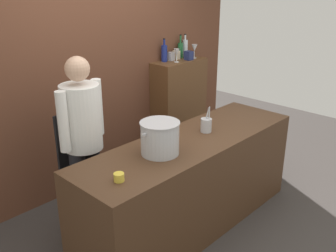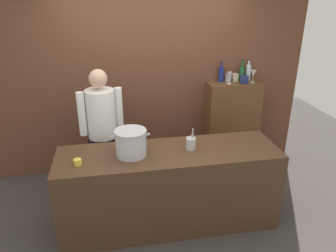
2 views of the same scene
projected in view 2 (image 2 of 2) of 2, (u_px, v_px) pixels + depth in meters
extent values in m
plane|color=#383330|center=(169.00, 220.00, 3.76)|extent=(8.00, 8.00, 0.00)
cube|color=brown|center=(151.00, 66.00, 4.44)|extent=(4.40, 0.10, 3.00)
cube|color=#472D1C|center=(169.00, 188.00, 3.58)|extent=(2.36, 0.70, 0.90)
cube|color=brown|center=(231.00, 124.00, 4.78)|extent=(0.76, 0.32, 1.27)
cylinder|color=black|center=(113.00, 165.00, 4.11)|extent=(0.14, 0.14, 0.84)
cylinder|color=black|center=(98.00, 168.00, 4.04)|extent=(0.14, 0.14, 0.84)
cylinder|color=white|center=(101.00, 114.00, 3.80)|extent=(0.34, 0.34, 0.58)
cube|color=black|center=(99.00, 127.00, 4.04)|extent=(0.30, 0.09, 0.52)
cylinder|color=white|center=(119.00, 109.00, 3.87)|extent=(0.09, 0.09, 0.52)
cylinder|color=white|center=(82.00, 114.00, 3.70)|extent=(0.09, 0.09, 0.52)
sphere|color=tan|center=(98.00, 78.00, 3.63)|extent=(0.21, 0.21, 0.21)
cylinder|color=#B7BABF|center=(131.00, 143.00, 3.29)|extent=(0.32, 0.32, 0.27)
cylinder|color=#B7BABF|center=(130.00, 131.00, 3.23)|extent=(0.33, 0.33, 0.01)
cube|color=#B7BABF|center=(113.00, 137.00, 3.22)|extent=(0.04, 0.02, 0.02)
cube|color=#B7BABF|center=(148.00, 134.00, 3.28)|extent=(0.04, 0.02, 0.02)
cylinder|color=#B7BABF|center=(191.00, 144.00, 3.44)|extent=(0.10, 0.10, 0.13)
cylinder|color=#B7BABF|center=(191.00, 138.00, 3.42)|extent=(0.04, 0.04, 0.22)
cylinder|color=#B7BABF|center=(193.00, 138.00, 3.39)|extent=(0.03, 0.02, 0.23)
cylinder|color=yellow|center=(78.00, 162.00, 3.14)|extent=(0.08, 0.08, 0.06)
cylinder|color=silver|center=(248.00, 72.00, 4.63)|extent=(0.07, 0.07, 0.22)
cylinder|color=silver|center=(249.00, 63.00, 4.57)|extent=(0.02, 0.02, 0.07)
cylinder|color=black|center=(249.00, 60.00, 4.56)|extent=(0.03, 0.03, 0.01)
cylinder|color=navy|center=(221.00, 75.00, 4.54)|extent=(0.08, 0.08, 0.20)
cylinder|color=navy|center=(222.00, 65.00, 4.49)|extent=(0.03, 0.03, 0.07)
cylinder|color=black|center=(222.00, 62.00, 4.47)|extent=(0.03, 0.03, 0.01)
cylinder|color=#1E592D|center=(242.00, 74.00, 4.60)|extent=(0.07, 0.07, 0.19)
cylinder|color=#1E592D|center=(242.00, 64.00, 4.55)|extent=(0.02, 0.02, 0.09)
cylinder|color=black|center=(243.00, 60.00, 4.53)|extent=(0.03, 0.03, 0.01)
cylinder|color=silver|center=(252.00, 82.00, 4.53)|extent=(0.06, 0.06, 0.01)
cylinder|color=silver|center=(253.00, 79.00, 4.51)|extent=(0.01, 0.01, 0.08)
cone|color=silver|center=(253.00, 73.00, 4.48)|extent=(0.08, 0.08, 0.09)
cylinder|color=silver|center=(229.00, 84.00, 4.47)|extent=(0.06, 0.06, 0.01)
cylinder|color=silver|center=(229.00, 81.00, 4.45)|extent=(0.01, 0.01, 0.07)
cone|color=silver|center=(230.00, 75.00, 4.42)|extent=(0.07, 0.07, 0.09)
cube|color=navy|center=(244.00, 80.00, 4.47)|extent=(0.09, 0.09, 0.11)
cube|color=#B2B2B7|center=(228.00, 78.00, 4.56)|extent=(0.07, 0.07, 0.11)
cube|color=beige|center=(235.00, 77.00, 4.58)|extent=(0.08, 0.08, 0.11)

